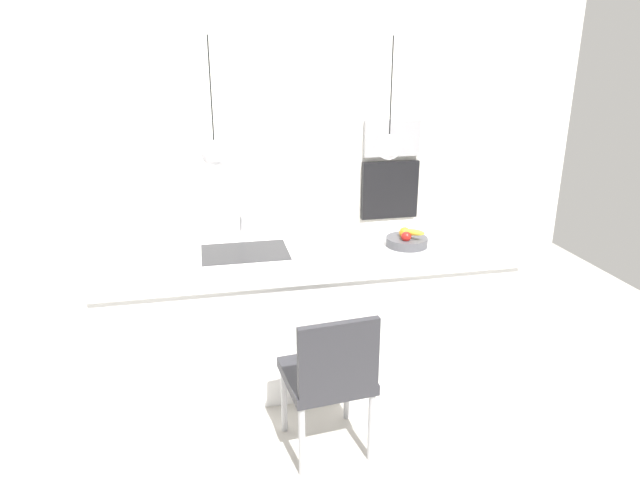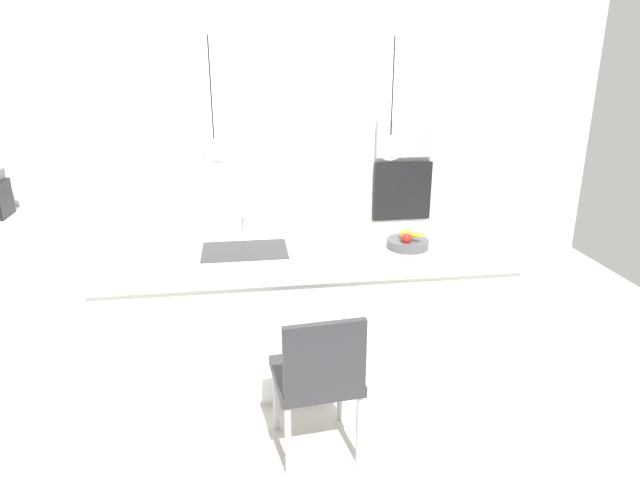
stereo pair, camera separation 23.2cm
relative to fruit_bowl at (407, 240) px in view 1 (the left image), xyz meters
The scene contains 11 objects.
floor 1.15m from the fruit_bowl, behind, with size 6.60×6.60×0.00m, color #BCB7AD.
back_wall 1.91m from the fruit_bowl, 111.14° to the left, with size 6.00×0.10×2.60m, color silver.
kitchen_island 0.84m from the fruit_bowl, behind, with size 2.69×0.96×0.89m.
sink_basin 1.08m from the fruit_bowl, behind, with size 0.56×0.40×0.02m, color #2D2D30.
faucet 1.13m from the fruit_bowl, 163.78° to the left, with size 0.02×0.17×0.22m.
fruit_bowl is the anchor object (origin of this frame).
microwave 1.79m from the fruit_bowl, 75.13° to the left, with size 0.54×0.08×0.34m, color #9E9EA3.
oven 1.74m from the fruit_bowl, 75.13° to the left, with size 0.56×0.08×0.56m, color black.
chair_near 1.18m from the fruit_bowl, 130.89° to the right, with size 0.49×0.49×0.88m.
pendant_light_left 1.38m from the fruit_bowl, behind, with size 0.16×0.16×0.76m.
pendant_light_right 0.64m from the fruit_bowl, 139.63° to the left, with size 0.16×0.16×0.76m.
Camera 1 is at (-0.63, -3.46, 2.15)m, focal length 31.44 mm.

